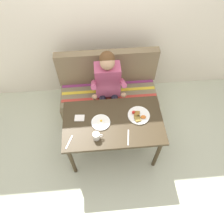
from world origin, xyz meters
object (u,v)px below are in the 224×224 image
Objects in this scene: table at (113,125)px; coffee_mug at (96,136)px; person at (108,85)px; fork at (69,142)px; plate_eggs at (101,122)px; knife at (128,137)px; plate_breakfast at (138,115)px; couch at (109,94)px; napkin at (79,118)px.

table is 10.17× the size of coffee_mug.
person is 7.13× the size of fork.
plate_eggs is 1.13× the size of knife.
person reaches higher than plate_breakfast.
plate_breakfast is 1.58× the size of fork.
person reaches higher than knife.
plate_breakfast is (0.31, -0.71, 0.41)m from couch.
knife is at bearing -37.10° from plate_eggs.
plate_breakfast is at bearing -58.33° from person.
table is 4.48× the size of plate_breakfast.
knife reaches higher than table.
plate_breakfast is at bearing 42.14° from fork.
plate_eggs reaches higher than table.
knife is (0.17, -0.82, -0.01)m from person.
plate_breakfast is 0.71m from napkin.
person is 10.28× the size of napkin.
person is at bearing -95.07° from couch.
napkin is at bearing 160.91° from plate_eggs.
plate_breakfast is 2.27× the size of coffee_mug.
table is 0.99× the size of person.
plate_eggs is 0.37m from knife.
coffee_mug reaches higher than napkin.
coffee_mug reaches higher than table.
person is 10.27× the size of coffee_mug.
table is 0.83× the size of couch.
person is 0.60m from plate_eggs.
knife is at bearing -56.00° from table.
napkin is (-0.38, -0.50, -0.01)m from person.
person is 0.82m from coffee_mug.
table is 0.17m from plate_eggs.
coffee_mug is 0.69× the size of fork.
couch is 0.88m from plate_eggs.
knife is (-0.16, -0.28, -0.01)m from plate_breakfast.
plate_eggs is 1.91× the size of coffee_mug.
plate_eggs is 1.33× the size of fork.
plate_breakfast is at bearing 26.50° from coffee_mug.
couch reaches higher than knife.
napkin is 0.34m from fork.
knife is (0.30, -0.23, -0.01)m from plate_eggs.
coffee_mug is at bearing -103.46° from person.
napkin is (-0.71, 0.03, -0.01)m from plate_breakfast.
couch is (0.00, 0.76, -0.32)m from table.
knife is (0.15, -0.99, 0.40)m from couch.
fork is at bearing -121.38° from person.
couch is at bearing 113.88° from plate_breakfast.
couch is 1.19m from fork.
napkin is at bearing 177.52° from plate_breakfast.
couch reaches higher than fork.
knife is at bearing -29.61° from napkin.
coffee_mug is (-0.21, -0.97, 0.45)m from couch.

